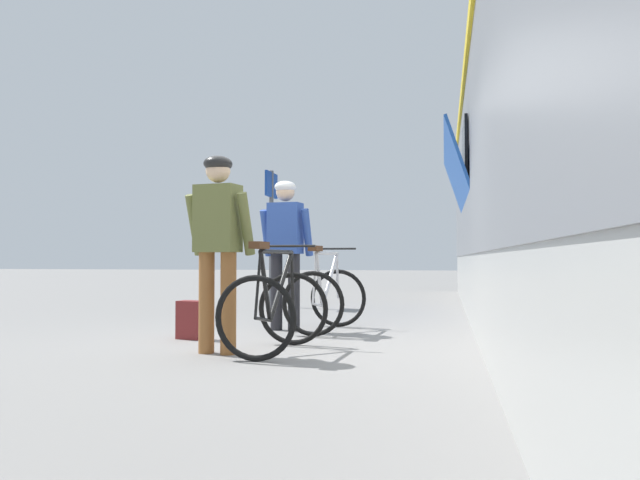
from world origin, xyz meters
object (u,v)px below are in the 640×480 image
object	(u,v)px
cyclist_near_in_olive	(218,235)
backpack_on_platform	(192,320)
platform_sign_post	(271,215)
train_car	(637,140)
bicycle_near_black	(275,308)
bicycle_far_silver	(326,297)
cyclist_far_in_blue	(285,241)

from	to	relation	value
cyclist_near_in_olive	backpack_on_platform	distance (m)	1.41
cyclist_near_in_olive	platform_sign_post	xyz separation A→B (m)	(-1.02, 5.46, 0.57)
train_car	backpack_on_platform	distance (m)	4.75
train_car	bicycle_near_black	world-z (taller)	train_car
bicycle_far_silver	platform_sign_post	xyz separation A→B (m)	(-1.66, 3.58, 1.22)
bicycle_near_black	backpack_on_platform	size ratio (longest dim) A/B	2.80
bicycle_near_black	bicycle_far_silver	world-z (taller)	same
train_car	cyclist_near_in_olive	size ratio (longest dim) A/B	11.55
train_car	backpack_on_platform	size ratio (longest dim) A/B	50.89
platform_sign_post	train_car	bearing A→B (deg)	-42.22
cyclist_near_in_olive	cyclist_far_in_blue	bearing A→B (deg)	85.83
cyclist_far_in_blue	bicycle_far_silver	distance (m)	0.82
train_car	cyclist_near_in_olive	world-z (taller)	train_car
train_car	cyclist_near_in_olive	bearing A→B (deg)	-163.80
cyclist_far_in_blue	bicycle_near_black	size ratio (longest dim) A/B	1.58
train_car	bicycle_far_silver	world-z (taller)	train_car
train_car	backpack_on_platform	world-z (taller)	train_car
cyclist_near_in_olive	platform_sign_post	bearing A→B (deg)	100.63
cyclist_far_in_blue	bicycle_near_black	bearing A→B (deg)	-78.57
cyclist_near_in_olive	bicycle_far_silver	world-z (taller)	cyclist_near_in_olive
train_car	cyclist_far_in_blue	distance (m)	3.84
train_car	bicycle_far_silver	xyz separation A→B (m)	(-3.15, 0.78, -1.56)
train_car	platform_sign_post	bearing A→B (deg)	137.78
cyclist_far_in_blue	bicycle_far_silver	bearing A→B (deg)	-1.94
bicycle_near_black	backpack_on_platform	bearing A→B (deg)	145.29
cyclist_near_in_olive	backpack_on_platform	bearing A→B (deg)	124.15
train_car	cyclist_far_in_blue	size ratio (longest dim) A/B	11.55
train_car	cyclist_far_in_blue	xyz separation A→B (m)	(-3.64, 0.80, -0.91)
bicycle_far_silver	backpack_on_platform	world-z (taller)	bicycle_far_silver
train_car	bicycle_near_black	bearing A→B (deg)	-163.97
train_car	bicycle_near_black	xyz separation A→B (m)	(-3.29, -0.95, -1.56)
cyclist_near_in_olive	backpack_on_platform	world-z (taller)	cyclist_near_in_olive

